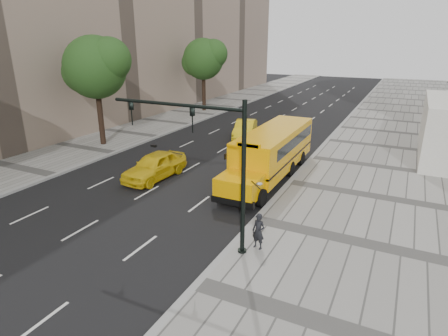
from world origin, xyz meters
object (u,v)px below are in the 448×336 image
at_px(tree_b, 96,67).
at_px(taxi_near, 155,166).
at_px(tree_c, 204,59).
at_px(school_bus, 273,149).
at_px(taxi_far, 245,129).
at_px(pedestrian, 258,231).
at_px(traffic_signal, 211,156).

relative_size(tree_b, taxi_near, 1.80).
relative_size(tree_c, school_bus, 0.74).
bearing_deg(taxi_near, school_bus, 33.86).
distance_m(tree_c, taxi_far, 14.35).
height_order(tree_c, pedestrian, tree_c).
bearing_deg(taxi_near, tree_b, 155.67).
bearing_deg(tree_c, taxi_far, -44.95).
height_order(taxi_near, traffic_signal, traffic_signal).
height_order(tree_b, tree_c, tree_b).
height_order(tree_b, pedestrian, tree_b).
bearing_deg(traffic_signal, school_bus, 94.12).
xyz_separation_m(tree_b, tree_c, (-0.00, 17.16, -0.17)).
distance_m(tree_b, traffic_signal, 18.73).
height_order(taxi_far, traffic_signal, traffic_signal).
bearing_deg(tree_b, school_bus, -2.01).
xyz_separation_m(taxi_near, taxi_far, (0.98, 12.15, -0.06)).
xyz_separation_m(school_bus, taxi_near, (-6.49, -3.86, -0.94)).
relative_size(tree_c, taxi_near, 1.75).
distance_m(tree_c, school_bus, 23.55).
relative_size(tree_b, pedestrian, 5.63).
distance_m(pedestrian, traffic_signal, 3.73).
bearing_deg(tree_b, taxi_near, -27.47).
bearing_deg(tree_c, school_bus, -49.85).
relative_size(tree_b, tree_c, 1.03).
bearing_deg(taxi_near, pedestrian, -26.62).
distance_m(school_bus, pedestrian, 9.44).
xyz_separation_m(school_bus, traffic_signal, (0.69, -9.60, 2.33)).
bearing_deg(taxi_far, tree_c, 120.50).
distance_m(taxi_near, pedestrian, 10.44).
xyz_separation_m(school_bus, taxi_far, (-5.51, 8.29, -1.00)).
bearing_deg(traffic_signal, taxi_far, 109.11).
bearing_deg(school_bus, pedestrian, -74.09).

